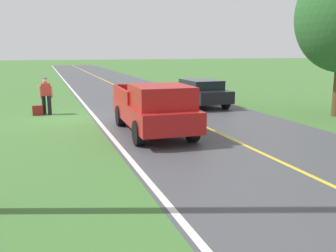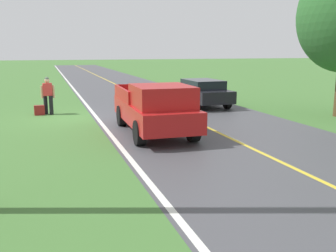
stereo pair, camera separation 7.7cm
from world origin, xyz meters
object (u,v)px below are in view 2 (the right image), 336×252
(pickup_truck_passing, at_px, (156,107))
(sedan_near_oncoming, at_px, (201,92))
(hitchhiker_walking, at_px, (48,93))
(suitcase_carried, at_px, (39,110))

(pickup_truck_passing, xyz_separation_m, sedan_near_oncoming, (-4.30, -5.93, -0.21))
(hitchhiker_walking, xyz_separation_m, pickup_truck_passing, (-3.58, 5.62, -0.01))
(sedan_near_oncoming, bearing_deg, pickup_truck_passing, 54.03)
(hitchhiker_walking, xyz_separation_m, suitcase_carried, (0.41, 0.12, -0.75))
(suitcase_carried, bearing_deg, pickup_truck_passing, 31.04)
(suitcase_carried, bearing_deg, hitchhiker_walking, 100.86)
(pickup_truck_passing, relative_size, sedan_near_oncoming, 1.23)
(hitchhiker_walking, distance_m, pickup_truck_passing, 6.66)
(hitchhiker_walking, bearing_deg, sedan_near_oncoming, -177.77)
(hitchhiker_walking, bearing_deg, pickup_truck_passing, 122.48)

